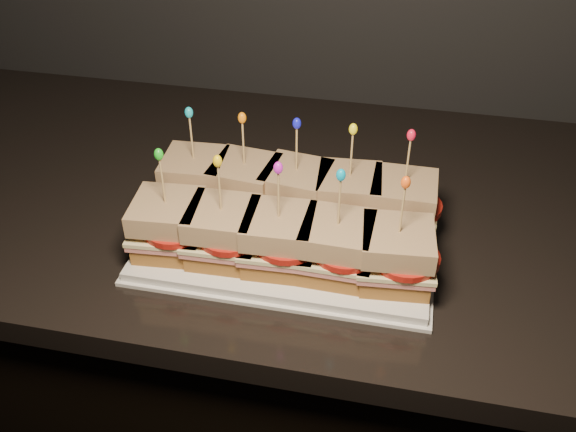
# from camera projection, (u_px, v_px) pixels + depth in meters

# --- Properties ---
(cabinet) EXTENTS (2.64, 0.68, 0.90)m
(cabinet) POSITION_uv_depth(u_px,v_px,m) (222.00, 374.00, 1.37)
(cabinet) COLOR black
(cabinet) RESTS_ON ground
(granite_slab) EXTENTS (2.68, 0.72, 0.04)m
(granite_slab) POSITION_uv_depth(u_px,v_px,m) (205.00, 192.00, 1.09)
(granite_slab) COLOR black
(granite_slab) RESTS_ON cabinet
(platter) EXTENTS (0.41, 0.25, 0.02)m
(platter) POSITION_uv_depth(u_px,v_px,m) (288.00, 241.00, 0.94)
(platter) COLOR silver
(platter) RESTS_ON granite_slab
(platter_rim) EXTENTS (0.42, 0.27, 0.01)m
(platter_rim) POSITION_uv_depth(u_px,v_px,m) (288.00, 244.00, 0.94)
(platter_rim) COLOR silver
(platter_rim) RESTS_ON granite_slab
(sandwich_0_bread_bot) EXTENTS (0.09, 0.09, 0.02)m
(sandwich_0_bread_bot) POSITION_uv_depth(u_px,v_px,m) (197.00, 194.00, 1.00)
(sandwich_0_bread_bot) COLOR brown
(sandwich_0_bread_bot) RESTS_ON platter
(sandwich_0_ham) EXTENTS (0.10, 0.10, 0.01)m
(sandwich_0_ham) POSITION_uv_depth(u_px,v_px,m) (196.00, 185.00, 0.99)
(sandwich_0_ham) COLOR #C95C5D
(sandwich_0_ham) RESTS_ON sandwich_0_bread_bot
(sandwich_0_cheese) EXTENTS (0.11, 0.10, 0.01)m
(sandwich_0_cheese) POSITION_uv_depth(u_px,v_px,m) (196.00, 182.00, 0.98)
(sandwich_0_cheese) COLOR beige
(sandwich_0_cheese) RESTS_ON sandwich_0_ham
(sandwich_0_tomato) EXTENTS (0.09, 0.09, 0.01)m
(sandwich_0_tomato) POSITION_uv_depth(u_px,v_px,m) (202.00, 181.00, 0.97)
(sandwich_0_tomato) COLOR #AE1B12
(sandwich_0_tomato) RESTS_ON sandwich_0_cheese
(sandwich_0_bread_top) EXTENTS (0.10, 0.10, 0.03)m
(sandwich_0_bread_top) POSITION_uv_depth(u_px,v_px,m) (194.00, 166.00, 0.96)
(sandwich_0_bread_top) COLOR #5D310C
(sandwich_0_bread_top) RESTS_ON sandwich_0_tomato
(sandwich_0_pick) EXTENTS (0.00, 0.00, 0.09)m
(sandwich_0_pick) POSITION_uv_depth(u_px,v_px,m) (192.00, 140.00, 0.94)
(sandwich_0_pick) COLOR tan
(sandwich_0_pick) RESTS_ON sandwich_0_bread_top
(sandwich_0_frill) EXTENTS (0.01, 0.01, 0.02)m
(sandwich_0_frill) POSITION_uv_depth(u_px,v_px,m) (189.00, 112.00, 0.91)
(sandwich_0_frill) COLOR #12A3B7
(sandwich_0_frill) RESTS_ON sandwich_0_pick
(sandwich_1_bread_bot) EXTENTS (0.10, 0.10, 0.02)m
(sandwich_1_bread_bot) POSITION_uv_depth(u_px,v_px,m) (246.00, 200.00, 0.98)
(sandwich_1_bread_bot) COLOR brown
(sandwich_1_bread_bot) RESTS_ON platter
(sandwich_1_ham) EXTENTS (0.11, 0.10, 0.01)m
(sandwich_1_ham) POSITION_uv_depth(u_px,v_px,m) (246.00, 191.00, 0.97)
(sandwich_1_ham) COLOR #C95C5D
(sandwich_1_ham) RESTS_ON sandwich_1_bread_bot
(sandwich_1_cheese) EXTENTS (0.11, 0.11, 0.01)m
(sandwich_1_cheese) POSITION_uv_depth(u_px,v_px,m) (245.00, 188.00, 0.97)
(sandwich_1_cheese) COLOR beige
(sandwich_1_cheese) RESTS_ON sandwich_1_ham
(sandwich_1_tomato) EXTENTS (0.09, 0.09, 0.01)m
(sandwich_1_tomato) POSITION_uv_depth(u_px,v_px,m) (252.00, 187.00, 0.96)
(sandwich_1_tomato) COLOR #AE1B12
(sandwich_1_tomato) RESTS_ON sandwich_1_cheese
(sandwich_1_bread_top) EXTENTS (0.10, 0.10, 0.03)m
(sandwich_1_bread_top) POSITION_uv_depth(u_px,v_px,m) (245.00, 172.00, 0.95)
(sandwich_1_bread_top) COLOR #5D310C
(sandwich_1_bread_top) RESTS_ON sandwich_1_tomato
(sandwich_1_pick) EXTENTS (0.00, 0.00, 0.09)m
(sandwich_1_pick) POSITION_uv_depth(u_px,v_px,m) (243.00, 146.00, 0.92)
(sandwich_1_pick) COLOR tan
(sandwich_1_pick) RESTS_ON sandwich_1_bread_top
(sandwich_1_frill) EXTENTS (0.01, 0.01, 0.02)m
(sandwich_1_frill) POSITION_uv_depth(u_px,v_px,m) (242.00, 118.00, 0.90)
(sandwich_1_frill) COLOR orange
(sandwich_1_frill) RESTS_ON sandwich_1_pick
(sandwich_2_bread_bot) EXTENTS (0.10, 0.10, 0.02)m
(sandwich_2_bread_bot) POSITION_uv_depth(u_px,v_px,m) (296.00, 206.00, 0.97)
(sandwich_2_bread_bot) COLOR brown
(sandwich_2_bread_bot) RESTS_ON platter
(sandwich_2_ham) EXTENTS (0.11, 0.11, 0.01)m
(sandwich_2_ham) POSITION_uv_depth(u_px,v_px,m) (296.00, 198.00, 0.96)
(sandwich_2_ham) COLOR #C95C5D
(sandwich_2_ham) RESTS_ON sandwich_2_bread_bot
(sandwich_2_cheese) EXTENTS (0.11, 0.11, 0.01)m
(sandwich_2_cheese) POSITION_uv_depth(u_px,v_px,m) (296.00, 194.00, 0.96)
(sandwich_2_cheese) COLOR beige
(sandwich_2_cheese) RESTS_ON sandwich_2_ham
(sandwich_2_tomato) EXTENTS (0.09, 0.09, 0.01)m
(sandwich_2_tomato) POSITION_uv_depth(u_px,v_px,m) (303.00, 193.00, 0.94)
(sandwich_2_tomato) COLOR #AE1B12
(sandwich_2_tomato) RESTS_ON sandwich_2_cheese
(sandwich_2_bread_top) EXTENTS (0.10, 0.10, 0.03)m
(sandwich_2_bread_top) POSITION_uv_depth(u_px,v_px,m) (296.00, 178.00, 0.94)
(sandwich_2_bread_top) COLOR #5D310C
(sandwich_2_bread_top) RESTS_ON sandwich_2_tomato
(sandwich_2_pick) EXTENTS (0.00, 0.00, 0.09)m
(sandwich_2_pick) POSITION_uv_depth(u_px,v_px,m) (297.00, 151.00, 0.91)
(sandwich_2_pick) COLOR tan
(sandwich_2_pick) RESTS_ON sandwich_2_bread_top
(sandwich_2_frill) EXTENTS (0.01, 0.01, 0.02)m
(sandwich_2_frill) POSITION_uv_depth(u_px,v_px,m) (297.00, 123.00, 0.88)
(sandwich_2_frill) COLOR #1517E2
(sandwich_2_frill) RESTS_ON sandwich_2_pick
(sandwich_3_bread_bot) EXTENTS (0.10, 0.10, 0.02)m
(sandwich_3_bread_bot) POSITION_uv_depth(u_px,v_px,m) (347.00, 213.00, 0.96)
(sandwich_3_bread_bot) COLOR brown
(sandwich_3_bread_bot) RESTS_ON platter
(sandwich_3_ham) EXTENTS (0.11, 0.10, 0.01)m
(sandwich_3_ham) POSITION_uv_depth(u_px,v_px,m) (348.00, 204.00, 0.95)
(sandwich_3_ham) COLOR #C95C5D
(sandwich_3_ham) RESTS_ON sandwich_3_bread_bot
(sandwich_3_cheese) EXTENTS (0.11, 0.10, 0.01)m
(sandwich_3_cheese) POSITION_uv_depth(u_px,v_px,m) (348.00, 200.00, 0.94)
(sandwich_3_cheese) COLOR beige
(sandwich_3_cheese) RESTS_ON sandwich_3_ham
(sandwich_3_tomato) EXTENTS (0.09, 0.09, 0.01)m
(sandwich_3_tomato) POSITION_uv_depth(u_px,v_px,m) (356.00, 199.00, 0.93)
(sandwich_3_tomato) COLOR #AE1B12
(sandwich_3_tomato) RESTS_ON sandwich_3_cheese
(sandwich_3_bread_top) EXTENTS (0.10, 0.10, 0.03)m
(sandwich_3_bread_top) POSITION_uv_depth(u_px,v_px,m) (349.00, 184.00, 0.93)
(sandwich_3_bread_top) COLOR #5D310C
(sandwich_3_bread_top) RESTS_ON sandwich_3_tomato
(sandwich_3_pick) EXTENTS (0.00, 0.00, 0.09)m
(sandwich_3_pick) POSITION_uv_depth(u_px,v_px,m) (351.00, 157.00, 0.90)
(sandwich_3_pick) COLOR tan
(sandwich_3_pick) RESTS_ON sandwich_3_bread_top
(sandwich_3_frill) EXTENTS (0.01, 0.01, 0.02)m
(sandwich_3_frill) POSITION_uv_depth(u_px,v_px,m) (353.00, 129.00, 0.87)
(sandwich_3_frill) COLOR yellow
(sandwich_3_frill) RESTS_ON sandwich_3_pick
(sandwich_4_bread_bot) EXTENTS (0.09, 0.09, 0.02)m
(sandwich_4_bread_bot) POSITION_uv_depth(u_px,v_px,m) (400.00, 219.00, 0.94)
(sandwich_4_bread_bot) COLOR brown
(sandwich_4_bread_bot) RESTS_ON platter
(sandwich_4_ham) EXTENTS (0.10, 0.10, 0.01)m
(sandwich_4_ham) POSITION_uv_depth(u_px,v_px,m) (401.00, 210.00, 0.93)
(sandwich_4_ham) COLOR #C95C5D
(sandwich_4_ham) RESTS_ON sandwich_4_bread_bot
(sandwich_4_cheese) EXTENTS (0.10, 0.10, 0.01)m
(sandwich_4_cheese) POSITION_uv_depth(u_px,v_px,m) (402.00, 206.00, 0.93)
(sandwich_4_cheese) COLOR beige
(sandwich_4_cheese) RESTS_ON sandwich_4_ham
(sandwich_4_tomato) EXTENTS (0.09, 0.09, 0.01)m
(sandwich_4_tomato) POSITION_uv_depth(u_px,v_px,m) (411.00, 206.00, 0.92)
(sandwich_4_tomato) COLOR #AE1B12
(sandwich_4_tomato) RESTS_ON sandwich_4_cheese
(sandwich_4_bread_top) EXTENTS (0.09, 0.09, 0.03)m
(sandwich_4_bread_top) POSITION_uv_depth(u_px,v_px,m) (404.00, 191.00, 0.91)
(sandwich_4_bread_top) COLOR #5D310C
(sandwich_4_bread_top) RESTS_ON sandwich_4_tomato
(sandwich_4_pick) EXTENTS (0.00, 0.00, 0.09)m
(sandwich_4_pick) POSITION_uv_depth(u_px,v_px,m) (408.00, 164.00, 0.89)
(sandwich_4_pick) COLOR tan
(sandwich_4_pick) RESTS_ON sandwich_4_bread_top
(sandwich_4_frill) EXTENTS (0.01, 0.01, 0.02)m
(sandwich_4_frill) POSITION_uv_depth(u_px,v_px,m) (411.00, 135.00, 0.86)
(sandwich_4_frill) COLOR red
(sandwich_4_frill) RESTS_ON sandwich_4_pick
(sandwich_5_bread_bot) EXTENTS (0.10, 0.10, 0.02)m
(sandwich_5_bread_bot) POSITION_uv_depth(u_px,v_px,m) (171.00, 241.00, 0.90)
(sandwich_5_bread_bot) COLOR brown
(sandwich_5_bread_bot) RESTS_ON platter
(sandwich_5_ham) EXTENTS (0.11, 0.10, 0.01)m
(sandwich_5_ham) POSITION_uv_depth(u_px,v_px,m) (169.00, 231.00, 0.89)
(sandwich_5_ham) COLOR #C95C5D
(sandwich_5_ham) RESTS_ON sandwich_5_bread_bot
(sandwich_5_cheese) EXTENTS (0.11, 0.10, 0.01)m
(sandwich_5_cheese) POSITION_uv_depth(u_px,v_px,m) (169.00, 227.00, 0.89)
(sandwich_5_cheese) COLOR beige
(sandwich_5_cheese) RESTS_ON sandwich_5_ham
(sandwich_5_tomato) EXTENTS (0.09, 0.09, 0.01)m
(sandwich_5_tomato) POSITION_uv_depth(u_px,v_px,m) (175.00, 227.00, 0.88)
(sandwich_5_tomato) COLOR #AE1B12
(sandwich_5_tomato) RESTS_ON sandwich_5_cheese
(sandwich_5_bread_top) EXTENTS (0.10, 0.10, 0.03)m
(sandwich_5_bread_top) POSITION_uv_depth(u_px,v_px,m) (167.00, 211.00, 0.87)
(sandwich_5_bread_top) COLOR #5D310C
(sandwich_5_bread_top) RESTS_ON sandwich_5_tomato
(sandwich_5_pick) EXTENTS (0.00, 0.00, 0.09)m
(sandwich_5_pick) POSITION_uv_depth(u_px,v_px,m) (163.00, 184.00, 0.85)
(sandwich_5_pick) COLOR tan
(sandwich_5_pick) RESTS_ON sandwich_5_bread_top
(sandwich_5_frill) EXTENTS (0.01, 0.01, 0.02)m
(sandwich_5_frill) POSITION_uv_depth(u_px,v_px,m) (159.00, 154.00, 0.82)
(sandwich_5_frill) COLOR green
(sandwich_5_frill) RESTS_ON sandwich_5_pick
(sandwich_6_bread_bot) EXTENTS (0.09, 0.09, 0.02)m
(sandwich_6_bread_bot) POSITION_uv_depth(u_px,v_px,m) (224.00, 248.00, 0.89)
(sandwich_6_bread_bot) COLOR brown
(sandwich_6_bread_bot) RESTS_ON platter
(sandwich_6_ham) EXTENTS (0.10, 0.10, 0.01)m
(sandwich_6_ham) POSITION_uv_depth(u_px,v_px,m) (223.00, 239.00, 0.88)
(sandwich_6_ham) COLOR #C95C5D
(sandwich_6_ham) RESTS_ON sandwich_6_bread_bot
(sandwich_6_cheese) EXTENTS (0.10, 0.10, 0.01)m
(sandwich_6_cheese) POSITION_uv_depth(u_px,v_px,m) (223.00, 235.00, 0.88)
(sandwich_6_cheese) COLOR beige
(sandwich_6_cheese) RESTS_ON sandwich_6_ham
(sandwich_6_tomato) EXTENTS (0.09, 0.09, 0.01)m
(sandwich_6_tomato) POSITION_uv_depth(u_px,v_px,m) (230.00, 234.00, 0.86)
(sandwich_6_tomato) COLOR #AE1B12
(sandwich_6_tomato) RESTS_ON sandwich_6_cheese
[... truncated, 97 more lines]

